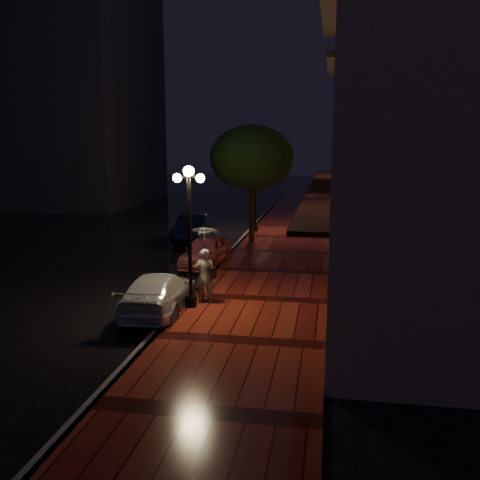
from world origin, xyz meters
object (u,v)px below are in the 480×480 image
Objects in this scene: pink_car at (206,251)px; woman_with_umbrella at (204,253)px; street_tree at (252,160)px; streetlamp_near at (190,228)px; streetlamp_far at (255,188)px; navy_car at (193,228)px; silver_car at (159,293)px; parking_meter at (203,277)px.

woman_with_umbrella is at bearing -72.01° from pink_car.
street_tree is at bearing -105.03° from woman_with_umbrella.
streetlamp_near and streetlamp_far have the same top height.
silver_car is at bearing -82.40° from navy_car.
streetlamp_near reaches higher than silver_car.
navy_car is 11.19m from parking_meter.
streetlamp_far is 13.50m from woman_with_umbrella.
silver_car is at bearing -96.15° from street_tree.
silver_car is 1.50m from parking_meter.
parking_meter is at bearing -72.66° from pink_car.
silver_car is at bearing -84.99° from pink_car.
parking_meter is at bearing -146.63° from silver_car.
navy_car is at bearing 100.67° from parking_meter.
street_tree reaches higher than streetlamp_far.
woman_with_umbrella is (1.27, -5.50, 1.12)m from pink_car.
street_tree is at bearing -8.82° from navy_car.
woman_with_umbrella is at bearing -89.68° from street_tree.
pink_car is at bearing -92.98° from silver_car.
streetlamp_near is 1.78× the size of woman_with_umbrella.
street_tree is 11.86m from silver_car.
navy_car is 1.72× the size of woman_with_umbrella.
silver_car is 3.26× the size of parking_meter.
street_tree is 10.76m from woman_with_umbrella.
street_tree reaches higher than silver_car.
pink_car reaches higher than silver_car.
pink_car is at bearing -96.80° from streetlamp_far.
streetlamp_far reaches higher than silver_car.
navy_car is 11.77m from silver_car.
street_tree is at bearing 88.65° from streetlamp_near.
streetlamp_near is 1.80m from parking_meter.
navy_car is (-3.17, 0.38, -3.56)m from street_tree.
streetlamp_near is at bearing 43.55° from woman_with_umbrella.
streetlamp_far is at bearing 40.13° from navy_car.
street_tree is 1.38× the size of silver_car.
woman_with_umbrella reaches higher than parking_meter.
streetlamp_far is 1.17× the size of pink_car.
streetlamp_far is 13.47m from parking_meter.
navy_car is 3.24× the size of parking_meter.
parking_meter is (0.23, 0.63, -1.67)m from streetlamp_near.
navy_car is 0.99× the size of silver_car.
woman_with_umbrella reaches higher than pink_car.
streetlamp_far is at bearing 90.00° from streetlamp_near.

